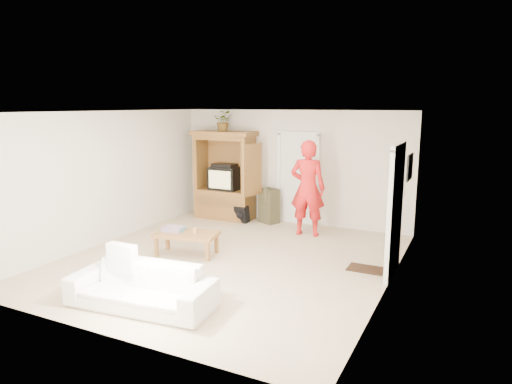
# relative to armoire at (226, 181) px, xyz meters

# --- Properties ---
(floor) EXTENTS (6.00, 6.00, 0.00)m
(floor) POSITION_rel_armoire_xyz_m (1.58, -2.66, -0.91)
(floor) COLOR tan
(floor) RESTS_ON ground
(ceiling) EXTENTS (6.00, 6.00, 0.00)m
(ceiling) POSITION_rel_armoire_xyz_m (1.58, -2.66, 1.69)
(ceiling) COLOR white
(ceiling) RESTS_ON floor
(wall_back) EXTENTS (5.50, 0.00, 5.50)m
(wall_back) POSITION_rel_armoire_xyz_m (1.58, 0.34, 0.39)
(wall_back) COLOR silver
(wall_back) RESTS_ON floor
(wall_front) EXTENTS (5.50, 0.00, 5.50)m
(wall_front) POSITION_rel_armoire_xyz_m (1.58, -5.66, 0.39)
(wall_front) COLOR silver
(wall_front) RESTS_ON floor
(wall_left) EXTENTS (0.00, 6.00, 6.00)m
(wall_left) POSITION_rel_armoire_xyz_m (-1.17, -2.66, 0.39)
(wall_left) COLOR silver
(wall_left) RESTS_ON floor
(wall_right) EXTENTS (0.00, 6.00, 6.00)m
(wall_right) POSITION_rel_armoire_xyz_m (4.33, -2.66, 0.39)
(wall_right) COLOR silver
(wall_right) RESTS_ON floor
(armoire) EXTENTS (1.82, 1.14, 2.10)m
(armoire) POSITION_rel_armoire_xyz_m (0.00, 0.00, 0.00)
(armoire) COLOR #9A622F
(armoire) RESTS_ON floor
(door_back) EXTENTS (0.85, 0.05, 2.04)m
(door_back) POSITION_rel_armoire_xyz_m (1.73, 0.31, 0.11)
(door_back) COLOR white
(door_back) RESTS_ON floor
(doorway_right) EXTENTS (0.05, 0.90, 2.04)m
(doorway_right) POSITION_rel_armoire_xyz_m (4.30, -2.06, 0.11)
(doorway_right) COLOR black
(doorway_right) RESTS_ON floor
(framed_picture) EXTENTS (0.03, 0.60, 0.48)m
(framed_picture) POSITION_rel_armoire_xyz_m (4.31, -0.76, 0.69)
(framed_picture) COLOR black
(framed_picture) RESTS_ON wall_right
(doormat) EXTENTS (0.60, 0.40, 0.02)m
(doormat) POSITION_rel_armoire_xyz_m (3.88, -2.06, -0.90)
(doormat) COLOR #382316
(doormat) RESTS_ON floor
(plant) EXTENTS (0.53, 0.49, 0.48)m
(plant) POSITION_rel_armoire_xyz_m (-0.02, -0.03, 1.43)
(plant) COLOR #4C7238
(plant) RESTS_ON armoire
(man) EXTENTS (0.78, 0.56, 2.01)m
(man) POSITION_rel_armoire_xyz_m (2.27, -0.53, 0.10)
(man) COLOR red
(man) RESTS_ON floor
(sofa) EXTENTS (2.08, 0.99, 0.59)m
(sofa) POSITION_rel_armoire_xyz_m (1.44, -4.84, -0.62)
(sofa) COLOR white
(sofa) RESTS_ON floor
(coffee_table) EXTENTS (1.23, 0.83, 0.42)m
(coffee_table) POSITION_rel_armoire_xyz_m (0.75, -2.75, -0.54)
(coffee_table) COLOR olive
(coffee_table) RESTS_ON floor
(towel) EXTENTS (0.42, 0.33, 0.08)m
(towel) POSITION_rel_armoire_xyz_m (0.46, -2.75, -0.45)
(towel) COLOR #D34649
(towel) RESTS_ON coffee_table
(candle) EXTENTS (0.08, 0.08, 0.10)m
(candle) POSITION_rel_armoire_xyz_m (0.90, -2.70, -0.44)
(candle) COLOR tan
(candle) RESTS_ON coffee_table
(backpack_black) EXTENTS (0.34, 0.23, 0.39)m
(backpack_black) POSITION_rel_armoire_xyz_m (0.56, -0.24, -0.72)
(backpack_black) COLOR black
(backpack_black) RESTS_ON floor
(backpack_olive) EXTENTS (0.52, 0.46, 0.81)m
(backpack_olive) POSITION_rel_armoire_xyz_m (1.13, 0.03, -0.51)
(backpack_olive) COLOR #47442B
(backpack_olive) RESTS_ON floor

